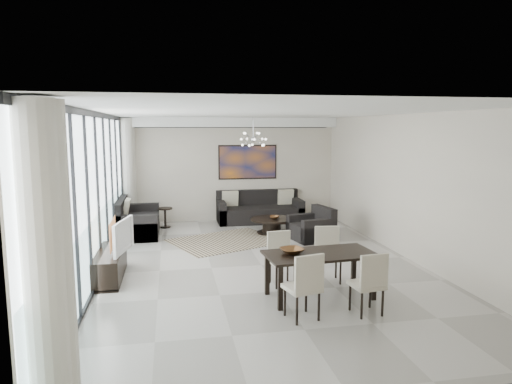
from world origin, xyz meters
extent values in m
cube|color=#A8A39B|center=(0.00, 0.00, 0.01)|extent=(6.00, 9.00, 0.02)
cube|color=white|center=(0.00, 0.00, 2.89)|extent=(6.00, 9.00, 0.02)
cube|color=#BBAF9F|center=(0.00, 4.49, 1.45)|extent=(6.00, 0.02, 2.90)
cube|color=#BBAF9F|center=(0.00, -4.49, 1.45)|extent=(6.00, 0.02, 2.90)
cube|color=#BBAF9F|center=(2.99, 0.00, 1.45)|extent=(0.02, 9.00, 2.90)
cube|color=white|center=(-2.98, 0.00, 1.45)|extent=(0.01, 8.95, 2.85)
cube|color=black|center=(-2.94, 0.00, 2.85)|extent=(0.04, 8.95, 0.10)
cube|color=black|center=(-2.94, 0.00, 0.03)|extent=(0.04, 8.95, 0.06)
cube|color=black|center=(-2.94, -4.00, 1.45)|extent=(0.04, 0.05, 2.88)
cube|color=black|center=(-2.94, -3.00, 1.45)|extent=(0.04, 0.05, 2.88)
cube|color=black|center=(-2.94, -2.00, 1.45)|extent=(0.04, 0.05, 2.88)
cube|color=black|center=(-2.94, -1.00, 1.45)|extent=(0.04, 0.05, 2.88)
cube|color=black|center=(-2.94, 0.00, 1.45)|extent=(0.04, 0.05, 2.88)
cube|color=black|center=(-2.94, 1.00, 1.45)|extent=(0.04, 0.05, 2.88)
cube|color=black|center=(-2.94, 2.00, 1.45)|extent=(0.04, 0.05, 2.88)
cube|color=black|center=(-2.94, 3.00, 1.45)|extent=(0.04, 0.05, 2.88)
cube|color=black|center=(-2.94, 4.00, 1.45)|extent=(0.04, 0.05, 2.88)
cylinder|color=silver|center=(-2.80, -4.15, 1.45)|extent=(0.36, 0.36, 2.85)
cylinder|color=silver|center=(-2.80, 4.15, 1.45)|extent=(0.36, 0.36, 2.85)
cube|color=white|center=(0.00, 4.30, 2.77)|extent=(5.98, 0.40, 0.26)
cube|color=#BA6319|center=(0.50, 4.47, 1.65)|extent=(1.68, 0.04, 0.98)
cylinder|color=silver|center=(0.30, 2.50, 2.62)|extent=(0.02, 0.02, 0.55)
sphere|color=silver|center=(0.30, 2.50, 2.35)|extent=(0.12, 0.12, 0.12)
cube|color=black|center=(-0.44, 1.99, 0.01)|extent=(2.88, 2.60, 0.01)
cylinder|color=black|center=(0.79, 2.61, 0.35)|extent=(1.07, 1.07, 0.04)
cylinder|color=black|center=(0.79, 2.61, 0.17)|extent=(0.47, 0.47, 0.33)
cylinder|color=black|center=(0.79, 2.61, 0.02)|extent=(0.75, 0.75, 0.03)
imported|color=brown|center=(0.84, 2.54, 0.41)|extent=(0.29, 0.29, 0.07)
cube|color=black|center=(0.76, 4.02, 0.21)|extent=(2.36, 0.97, 0.43)
cube|color=black|center=(0.76, 4.41, 0.64)|extent=(2.36, 0.19, 0.43)
cube|color=black|center=(-0.32, 4.02, 0.31)|extent=(0.19, 0.97, 0.62)
cube|color=black|center=(1.85, 4.02, 0.31)|extent=(0.19, 0.97, 0.62)
cube|color=black|center=(-2.50, 3.05, 0.22)|extent=(1.01, 1.79, 0.45)
cube|color=black|center=(-2.90, 3.05, 0.67)|extent=(0.20, 1.79, 0.45)
cube|color=black|center=(-2.50, 2.26, 0.32)|extent=(1.01, 0.20, 0.65)
cube|color=black|center=(-2.50, 3.84, 0.32)|extent=(1.01, 0.20, 0.65)
cube|color=black|center=(1.55, 1.77, 0.19)|extent=(1.04, 1.07, 0.38)
cube|color=black|center=(1.89, 1.84, 0.58)|extent=(0.36, 0.93, 0.38)
cube|color=black|center=(1.47, 2.13, 0.28)|extent=(0.88, 0.35, 0.56)
cube|color=black|center=(1.63, 1.41, 0.28)|extent=(0.88, 0.35, 0.56)
cylinder|color=black|center=(-1.84, 3.76, 0.51)|extent=(0.39, 0.39, 0.04)
cylinder|color=black|center=(-1.84, 3.76, 0.25)|extent=(0.06, 0.06, 0.48)
cylinder|color=black|center=(-1.84, 3.76, 0.01)|extent=(0.27, 0.27, 0.03)
cube|color=black|center=(-2.76, -0.25, 0.24)|extent=(0.44, 1.55, 0.48)
imported|color=gray|center=(-2.60, -0.31, 0.77)|extent=(0.34, 0.98, 0.56)
cube|color=black|center=(0.56, -1.80, 0.69)|extent=(1.76, 0.98, 0.04)
cube|color=black|center=(-0.16, -2.18, 0.33)|extent=(0.07, 0.07, 0.67)
cube|color=black|center=(-0.21, -1.53, 0.33)|extent=(0.07, 0.07, 0.67)
cube|color=black|center=(1.34, -2.06, 0.33)|extent=(0.07, 0.07, 0.67)
cube|color=black|center=(1.29, -1.41, 0.33)|extent=(0.07, 0.07, 0.67)
cube|color=beige|center=(0.06, -2.52, 0.44)|extent=(0.53, 0.53, 0.06)
cube|color=beige|center=(0.11, -2.70, 0.68)|extent=(0.44, 0.15, 0.53)
cylinder|color=black|center=(-0.14, -2.39, 0.20)|extent=(0.04, 0.04, 0.41)
cylinder|color=black|center=(0.27, -2.65, 0.20)|extent=(0.04, 0.04, 0.41)
cube|color=beige|center=(1.01, -2.52, 0.42)|extent=(0.47, 0.47, 0.05)
cube|color=beige|center=(1.03, -2.70, 0.66)|extent=(0.42, 0.09, 0.51)
cylinder|color=black|center=(0.83, -2.38, 0.20)|extent=(0.04, 0.04, 0.39)
cylinder|color=black|center=(1.19, -2.67, 0.20)|extent=(0.04, 0.04, 0.39)
cube|color=beige|center=(0.13, -1.15, 0.41)|extent=(0.45, 0.45, 0.05)
cube|color=beige|center=(0.10, -0.98, 0.64)|extent=(0.41, 0.09, 0.50)
cylinder|color=black|center=(0.30, -1.29, 0.19)|extent=(0.04, 0.04, 0.38)
cylinder|color=black|center=(-0.05, -1.01, 0.19)|extent=(0.04, 0.04, 0.38)
cube|color=beige|center=(0.95, -1.12, 0.43)|extent=(0.48, 0.48, 0.06)
cube|color=beige|center=(0.98, -0.94, 0.67)|extent=(0.43, 0.10, 0.52)
cylinder|color=black|center=(1.10, -1.31, 0.20)|extent=(0.04, 0.04, 0.40)
cylinder|color=black|center=(0.81, -0.93, 0.20)|extent=(0.04, 0.04, 0.40)
imported|color=brown|center=(0.13, -1.74, 0.75)|extent=(0.42, 0.42, 0.09)
camera|label=1|loc=(-1.68, -8.32, 2.62)|focal=32.00mm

